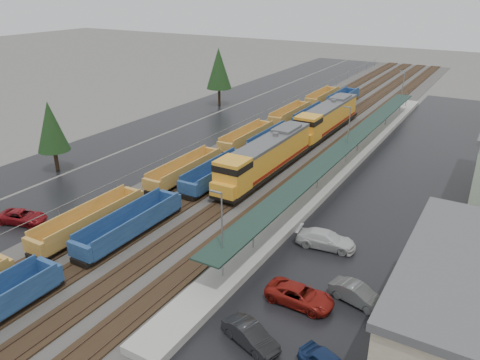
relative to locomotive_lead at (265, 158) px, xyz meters
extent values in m
cube|color=#302D2B|center=(-2.00, 18.59, -2.51)|extent=(20.00, 160.00, 0.08)
cube|color=black|center=(-8.00, 18.59, -2.39)|extent=(2.60, 160.00, 0.15)
cube|color=#473326|center=(-8.72, 18.59, -2.28)|extent=(0.08, 160.00, 0.07)
cube|color=#473326|center=(-7.28, 18.59, -2.28)|extent=(0.08, 160.00, 0.07)
cube|color=black|center=(-4.00, 18.59, -2.39)|extent=(2.60, 160.00, 0.15)
cube|color=#473326|center=(-4.72, 18.59, -2.28)|extent=(0.08, 160.00, 0.07)
cube|color=#473326|center=(-3.28, 18.59, -2.28)|extent=(0.08, 160.00, 0.07)
cube|color=black|center=(0.00, 18.59, -2.39)|extent=(2.60, 160.00, 0.15)
cube|color=#473326|center=(-0.72, 18.59, -2.28)|extent=(0.08, 160.00, 0.07)
cube|color=#473326|center=(0.72, 18.59, -2.28)|extent=(0.08, 160.00, 0.07)
cube|color=black|center=(4.00, 18.59, -2.39)|extent=(2.60, 160.00, 0.15)
cube|color=#473326|center=(3.28, 18.59, -2.28)|extent=(0.08, 160.00, 0.07)
cube|color=#473326|center=(4.72, 18.59, -2.28)|extent=(0.08, 160.00, 0.07)
cube|color=black|center=(-17.00, 18.59, -2.54)|extent=(10.00, 160.00, 0.02)
cube|color=black|center=(-27.00, 18.59, -2.54)|extent=(9.00, 160.00, 0.02)
cube|color=black|center=(17.00, 8.59, -2.54)|extent=(16.00, 100.00, 0.02)
cube|color=#9E9B93|center=(7.50, 8.59, -2.20)|extent=(3.00, 80.00, 0.70)
cylinder|color=gray|center=(7.50, -16.41, -0.65)|extent=(0.16, 0.16, 2.40)
cylinder|color=gray|center=(7.50, -1.41, -0.65)|extent=(0.16, 0.16, 2.40)
cylinder|color=gray|center=(7.50, 13.59, -0.65)|extent=(0.16, 0.16, 2.40)
cylinder|color=gray|center=(7.50, 28.59, -0.65)|extent=(0.16, 0.16, 2.40)
cylinder|color=gray|center=(7.50, 43.59, -0.65)|extent=(0.16, 0.16, 2.40)
cube|color=#1A2E27|center=(7.50, 8.59, 0.65)|extent=(2.60, 65.00, 0.15)
cylinder|color=gray|center=(7.50, -21.41, 1.45)|extent=(0.12, 0.12, 8.00)
cube|color=gray|center=(7.00, -21.41, 5.35)|extent=(1.00, 0.15, 0.12)
cylinder|color=gray|center=(7.50, 8.59, 1.45)|extent=(0.12, 0.12, 8.00)
cube|color=gray|center=(7.00, 8.59, 5.35)|extent=(1.00, 0.15, 0.12)
cylinder|color=gray|center=(7.50, 38.59, 1.45)|extent=(0.12, 0.12, 8.00)
cube|color=gray|center=(7.00, 38.59, 5.35)|extent=(1.00, 0.15, 0.12)
cylinder|color=gray|center=(-11.50, -21.41, -1.55)|extent=(0.08, 0.08, 2.00)
cylinder|color=gray|center=(-11.50, -13.41, -1.55)|extent=(0.08, 0.08, 2.00)
cylinder|color=gray|center=(-11.50, -5.41, -1.55)|extent=(0.08, 0.08, 2.00)
cylinder|color=gray|center=(-11.50, 2.59, -1.55)|extent=(0.08, 0.08, 2.00)
cylinder|color=gray|center=(-11.50, 10.59, -1.55)|extent=(0.08, 0.08, 2.00)
cylinder|color=gray|center=(-11.50, 18.59, -1.55)|extent=(0.08, 0.08, 2.00)
cylinder|color=gray|center=(-11.50, 26.59, -1.55)|extent=(0.08, 0.08, 2.00)
cylinder|color=gray|center=(-11.50, 34.59, -1.55)|extent=(0.08, 0.08, 2.00)
cylinder|color=gray|center=(-11.50, 42.59, -1.55)|extent=(0.08, 0.08, 2.00)
cylinder|color=gray|center=(-11.50, 50.59, -1.55)|extent=(0.08, 0.08, 2.00)
cylinder|color=gray|center=(-11.50, 58.59, -1.55)|extent=(0.08, 0.08, 2.00)
cylinder|color=gray|center=(-11.50, 66.59, -1.55)|extent=(0.08, 0.08, 2.00)
cylinder|color=gray|center=(-11.50, 74.59, -1.55)|extent=(0.08, 0.08, 2.00)
cylinder|color=gray|center=(-11.50, 82.59, -1.55)|extent=(0.08, 0.08, 2.00)
cylinder|color=gray|center=(-11.50, 90.59, -1.55)|extent=(0.08, 0.08, 2.00)
cube|color=gray|center=(-11.50, 18.59, -0.55)|extent=(0.05, 160.00, 0.05)
ellipsoid|color=#495542|center=(-32.00, 158.59, -2.55)|extent=(154.00, 110.00, 19.80)
cylinder|color=#332316|center=(-24.00, -11.41, -1.20)|extent=(0.50, 0.50, 2.70)
cone|color=black|center=(-24.00, -11.41, 3.30)|extent=(3.96, 3.96, 6.30)
cylinder|color=#332316|center=(-25.00, 28.59, -0.90)|extent=(0.50, 0.50, 3.30)
cone|color=black|center=(-25.00, 28.59, 4.60)|extent=(4.84, 4.84, 7.70)
cube|color=black|center=(0.00, 0.75, -1.67)|extent=(3.18, 21.18, 0.42)
cube|color=orange|center=(0.00, 1.81, 0.13)|extent=(2.96, 16.94, 3.18)
cube|color=orange|center=(0.00, -7.51, 0.35)|extent=(3.18, 3.39, 3.60)
cube|color=black|center=(0.00, -7.51, 1.40)|extent=(3.23, 3.44, 0.74)
cube|color=orange|center=(0.00, -9.41, -0.71)|extent=(2.96, 1.06, 1.48)
cube|color=#59595B|center=(0.00, 1.81, 1.83)|extent=(3.02, 16.94, 0.37)
cube|color=maroon|center=(-1.50, 1.81, -1.14)|extent=(0.04, 16.94, 0.37)
cube|color=maroon|center=(1.50, 1.81, -1.14)|extent=(0.04, 16.94, 0.37)
cube|color=black|center=(0.00, 0.75, -2.09)|extent=(2.33, 6.35, 0.64)
cube|color=black|center=(0.00, -6.66, -1.98)|extent=(2.54, 4.24, 0.53)
cube|color=black|center=(0.00, 8.16, -1.98)|extent=(2.54, 4.24, 0.53)
cylinder|color=#59595B|center=(0.00, 2.87, 2.15)|extent=(0.74, 0.74, 0.53)
cube|color=#59595B|center=(0.00, 6.05, 2.09)|extent=(2.54, 4.24, 0.53)
cube|color=black|center=(0.00, 21.75, -1.67)|extent=(3.18, 21.18, 0.42)
cube|color=orange|center=(0.00, 22.81, 0.13)|extent=(2.96, 16.94, 3.18)
cube|color=orange|center=(0.00, 13.49, 0.35)|extent=(3.18, 3.39, 3.60)
cube|color=black|center=(0.00, 13.49, 1.40)|extent=(3.23, 3.44, 0.74)
cube|color=orange|center=(0.00, 11.59, -0.71)|extent=(2.96, 1.06, 1.48)
cube|color=#59595B|center=(0.00, 22.81, 1.83)|extent=(3.02, 16.94, 0.37)
cube|color=maroon|center=(-1.50, 22.81, -1.14)|extent=(0.04, 16.94, 0.37)
cube|color=maroon|center=(1.50, 22.81, -1.14)|extent=(0.04, 16.94, 0.37)
cube|color=black|center=(0.00, 21.75, -2.09)|extent=(2.33, 6.35, 0.64)
cube|color=black|center=(0.00, 14.34, -1.98)|extent=(2.54, 4.24, 0.53)
cube|color=black|center=(0.00, 29.16, -1.98)|extent=(2.54, 4.24, 0.53)
cylinder|color=#59595B|center=(0.00, 23.87, 2.15)|extent=(0.74, 0.74, 0.53)
cube|color=#59595B|center=(0.00, 27.05, 2.09)|extent=(2.54, 4.24, 0.53)
cube|color=#AC812F|center=(-8.00, -29.85, -1.08)|extent=(2.43, 0.47, 1.31)
cube|color=#AC812F|center=(-8.00, -20.76, -1.73)|extent=(2.43, 12.00, 0.23)
cube|color=#AC812F|center=(-9.17, -20.76, -0.89)|extent=(0.14, 12.00, 1.69)
cube|color=#AC812F|center=(-6.83, -20.76, -0.89)|extent=(0.14, 12.00, 1.69)
cube|color=#AC812F|center=(-8.00, -26.95, -1.08)|extent=(2.43, 0.47, 1.31)
cube|color=#AC812F|center=(-8.00, -14.57, -1.08)|extent=(2.43, 0.47, 1.31)
cube|color=black|center=(-8.00, -26.29, -2.01)|extent=(1.87, 2.06, 0.47)
cube|color=black|center=(-8.00, -15.22, -2.01)|extent=(1.87, 2.06, 0.47)
cube|color=#AC812F|center=(-8.00, -5.48, -1.73)|extent=(2.43, 12.00, 0.23)
cube|color=#AC812F|center=(-9.17, -5.48, -0.89)|extent=(0.14, 12.00, 1.69)
cube|color=#AC812F|center=(-6.83, -5.48, -0.89)|extent=(0.14, 12.00, 1.69)
cube|color=#AC812F|center=(-8.00, -11.67, -1.08)|extent=(2.43, 0.47, 1.31)
cube|color=#AC812F|center=(-8.00, 0.71, -1.08)|extent=(2.43, 0.47, 1.31)
cube|color=black|center=(-8.00, -11.01, -2.01)|extent=(1.87, 2.06, 0.47)
cube|color=black|center=(-8.00, 0.06, -2.01)|extent=(1.87, 2.06, 0.47)
cube|color=#AC812F|center=(-8.00, 9.80, -1.73)|extent=(2.43, 12.00, 0.23)
cube|color=#AC812F|center=(-9.17, 9.80, -0.89)|extent=(0.14, 12.00, 1.69)
cube|color=#AC812F|center=(-6.83, 9.80, -0.89)|extent=(0.14, 12.00, 1.69)
cube|color=#AC812F|center=(-8.00, 3.61, -1.08)|extent=(2.43, 0.47, 1.31)
cube|color=#AC812F|center=(-8.00, 15.99, -1.08)|extent=(2.43, 0.47, 1.31)
cube|color=black|center=(-8.00, 4.27, -2.01)|extent=(1.87, 2.06, 0.47)
cube|color=black|center=(-8.00, 15.34, -2.01)|extent=(1.87, 2.06, 0.47)
cube|color=#AC812F|center=(-8.00, 25.08, -1.73)|extent=(2.43, 12.00, 0.23)
cube|color=#AC812F|center=(-9.17, 25.08, -0.89)|extent=(0.14, 12.00, 1.69)
cube|color=#AC812F|center=(-6.83, 25.08, -0.89)|extent=(0.14, 12.00, 1.69)
cube|color=#AC812F|center=(-8.00, 18.90, -1.08)|extent=(2.43, 0.47, 1.31)
cube|color=#AC812F|center=(-8.00, 31.27, -1.08)|extent=(2.43, 0.47, 1.31)
cube|color=black|center=(-8.00, 19.55, -2.01)|extent=(1.87, 2.06, 0.47)
cube|color=black|center=(-8.00, 30.62, -2.01)|extent=(1.87, 2.06, 0.47)
cube|color=#AC812F|center=(-8.00, 40.36, -1.73)|extent=(2.43, 12.00, 0.23)
cube|color=#AC812F|center=(-9.17, 40.36, -0.89)|extent=(0.14, 12.00, 1.69)
cube|color=#AC812F|center=(-6.83, 40.36, -0.89)|extent=(0.14, 12.00, 1.69)
cube|color=#AC812F|center=(-8.00, 34.18, -1.08)|extent=(2.43, 0.47, 1.31)
cube|color=#AC812F|center=(-8.00, 46.55, -1.08)|extent=(2.43, 0.47, 1.31)
cube|color=black|center=(-8.00, 34.83, -2.01)|extent=(1.87, 2.06, 0.47)
cube|color=black|center=(-8.00, 45.90, -2.01)|extent=(1.87, 2.06, 0.47)
cube|color=navy|center=(-4.00, -28.56, -1.02)|extent=(2.56, 0.49, 1.38)
cube|color=black|center=(-4.00, -29.25, -2.00)|extent=(1.97, 2.16, 0.49)
cube|color=navy|center=(-4.00, -19.49, -1.71)|extent=(2.56, 11.66, 0.25)
cube|color=navy|center=(-5.23, -19.49, -0.82)|extent=(0.15, 11.66, 1.77)
cube|color=navy|center=(-2.77, -19.49, -0.82)|extent=(0.15, 11.66, 1.77)
cube|color=navy|center=(-4.00, -25.51, -1.02)|extent=(2.56, 0.49, 1.38)
cube|color=navy|center=(-4.00, -13.46, -1.02)|extent=(2.56, 0.49, 1.38)
cube|color=black|center=(-4.00, -24.83, -2.00)|extent=(1.97, 2.16, 0.49)
cube|color=black|center=(-4.00, -14.15, -2.00)|extent=(1.97, 2.16, 0.49)
cube|color=navy|center=(-4.00, -4.39, -1.71)|extent=(2.56, 11.66, 0.25)
cube|color=navy|center=(-5.23, -4.39, -0.82)|extent=(0.15, 11.66, 1.77)
cube|color=navy|center=(-2.77, -4.39, -0.82)|extent=(0.15, 11.66, 1.77)
cube|color=navy|center=(-4.00, -10.41, -1.02)|extent=(2.56, 0.49, 1.38)
cube|color=navy|center=(-4.00, 1.64, -1.02)|extent=(2.56, 0.49, 1.38)
cube|color=black|center=(-4.00, -9.73, -2.00)|extent=(1.97, 2.16, 0.49)
cube|color=black|center=(-4.00, 0.95, -2.00)|extent=(1.97, 2.16, 0.49)
cube|color=navy|center=(-4.00, 10.71, -1.71)|extent=(2.56, 11.66, 0.25)
cube|color=navy|center=(-5.23, 10.71, -0.82)|extent=(0.15, 11.66, 1.77)
cube|color=navy|center=(-2.77, 10.71, -0.82)|extent=(0.15, 11.66, 1.77)
cube|color=navy|center=(-4.00, 4.69, -1.02)|extent=(2.56, 0.49, 1.38)
cube|color=navy|center=(-4.00, 16.73, -1.02)|extent=(2.56, 0.49, 1.38)
cube|color=black|center=(-4.00, 5.37, -2.00)|extent=(1.97, 2.16, 0.49)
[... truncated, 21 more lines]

